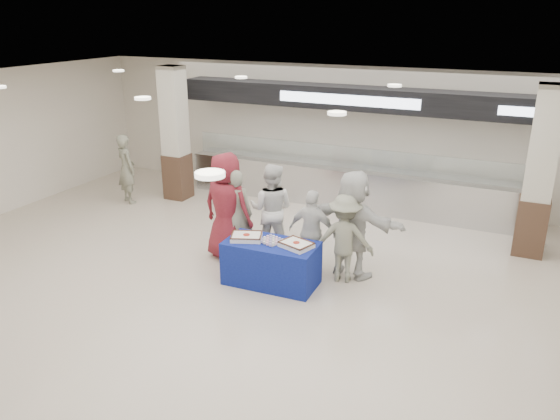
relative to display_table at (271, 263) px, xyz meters
The scene contains 15 objects.
ground 1.09m from the display_table, 94.51° to the right, with size 14.00×14.00×0.00m, color beige.
serving_line 4.44m from the display_table, 91.02° to the left, with size 8.70×0.85×2.80m.
column_left 5.30m from the display_table, 142.10° to the left, with size 0.55×0.55×3.20m.
column_right 5.18m from the display_table, 39.02° to the left, with size 0.55×0.55×3.20m.
display_table is the anchor object (origin of this frame).
sheet_cake_left 0.62m from the display_table, behind, with size 0.61×0.55×0.10m.
sheet_cake_right 0.62m from the display_table, ahead, with size 0.59×0.52×0.10m.
cupcake_tray 0.40m from the display_table, 135.83° to the left, with size 0.42×0.37×0.06m.
civilian_maroon 1.51m from the display_table, 152.21° to the left, with size 0.98×0.64×2.01m, color maroon.
soldier_a 1.33m from the display_table, 147.36° to the left, with size 0.63×0.41×1.72m, color slate.
chef_tall 1.37m from the display_table, 115.33° to the left, with size 0.86×0.67×1.76m, color white.
chef_short 0.93m from the display_table, 58.23° to the left, with size 0.88×0.37×1.51m, color white.
soldier_b 1.30m from the display_table, 31.05° to the left, with size 1.00×0.57×1.55m, color slate.
civilian_white 1.55m from the display_table, 38.08° to the left, with size 1.77×0.56×1.91m, color silver.
soldier_bg 5.54m from the display_table, 154.46° to the left, with size 0.61×0.40×1.67m, color slate.
Camera 1 is at (3.71, -6.48, 4.36)m, focal length 35.00 mm.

